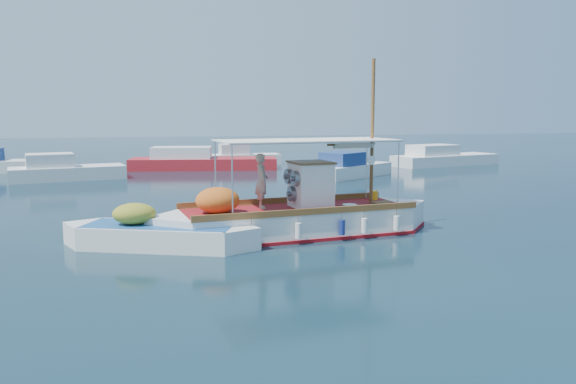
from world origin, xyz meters
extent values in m
plane|color=black|center=(0.00, 0.00, 0.00)|extent=(160.00, 160.00, 0.00)
cube|color=white|center=(-0.46, 0.22, 0.34)|extent=(7.60, 3.36, 1.08)
cube|color=white|center=(-4.10, -0.24, 0.34)|extent=(2.43, 2.43, 1.08)
cube|color=white|center=(3.19, 0.68, 0.34)|extent=(2.43, 2.43, 1.08)
cube|color=maroon|center=(-0.46, 0.22, 0.02)|extent=(7.70, 3.45, 0.18)
cube|color=maroon|center=(-0.46, 0.22, 0.86)|extent=(7.57, 3.16, 0.06)
cube|color=brown|center=(-0.61, 1.44, 0.98)|extent=(7.40, 1.04, 0.20)
cube|color=brown|center=(-0.30, -1.00, 0.98)|extent=(7.40, 1.04, 0.20)
cube|color=white|center=(0.03, 0.28, 1.62)|extent=(1.33, 1.41, 1.47)
cube|color=brown|center=(0.03, 0.28, 2.38)|extent=(1.44, 1.52, 0.06)
cylinder|color=slate|center=(-0.56, -0.11, 1.91)|extent=(0.28, 0.51, 0.49)
cylinder|color=slate|center=(-0.64, 0.51, 1.91)|extent=(0.28, 0.51, 0.49)
cylinder|color=slate|center=(-0.60, 0.20, 1.37)|extent=(0.28, 0.51, 0.49)
cylinder|color=brown|center=(2.26, 0.57, 3.33)|extent=(0.13, 0.13, 4.90)
cylinder|color=brown|center=(1.49, 0.47, 2.94)|extent=(1.76, 0.30, 0.08)
cylinder|color=silver|center=(-3.02, 0.98, 1.98)|extent=(0.05, 0.05, 2.20)
cylinder|color=silver|center=(-2.75, -1.16, 1.98)|extent=(0.05, 0.05, 2.20)
cylinder|color=silver|center=(2.52, 1.68, 1.98)|extent=(0.05, 0.05, 2.20)
cylinder|color=silver|center=(2.79, -0.45, 1.98)|extent=(0.05, 0.05, 2.20)
cube|color=white|center=(-0.12, 0.26, 3.10)|extent=(6.03, 3.06, 0.04)
ellipsoid|color=#CD601E|center=(-3.08, -0.11, 1.29)|extent=(1.51, 1.33, 0.82)
cube|color=#FEB016|center=(0.74, 0.91, 1.08)|extent=(0.27, 0.21, 0.39)
cylinder|color=#FEB016|center=(2.66, 1.31, 1.05)|extent=(0.33, 0.33, 0.33)
cube|color=brown|center=(2.51, 0.20, 0.94)|extent=(0.69, 0.52, 0.12)
cylinder|color=#B2B2B2|center=(1.26, -0.10, 0.94)|extent=(0.55, 0.55, 0.12)
cylinder|color=white|center=(1.81, -0.53, 2.48)|extent=(0.30, 0.07, 0.29)
cylinder|color=white|center=(-2.23, -1.39, 0.44)|extent=(0.22, 0.22, 0.47)
cylinder|color=navy|center=(0.69, -1.02, 0.44)|extent=(0.22, 0.22, 0.47)
cylinder|color=white|center=(2.63, -0.77, 0.44)|extent=(0.22, 0.22, 0.47)
imported|color=#ADA68F|center=(-1.57, 0.46, 1.79)|extent=(0.48, 0.68, 1.79)
cube|color=white|center=(-4.87, -0.52, 0.24)|extent=(4.78, 3.25, 0.87)
cube|color=white|center=(-6.94, 0.29, 0.24)|extent=(1.62, 1.62, 0.87)
cube|color=white|center=(-2.80, -1.33, 0.24)|extent=(1.62, 1.62, 0.87)
cube|color=#1E518D|center=(-4.87, -0.52, 0.66)|extent=(4.71, 3.07, 0.05)
ellipsoid|color=olive|center=(-5.59, -0.24, 1.00)|extent=(1.57, 1.44, 0.64)
cube|color=silver|center=(-10.10, 18.35, 0.30)|extent=(6.86, 3.77, 1.00)
cube|color=silver|center=(-11.05, 18.13, 1.20)|extent=(2.98, 2.56, 0.80)
cube|color=#AA1C23|center=(-1.61, 22.84, 0.30)|extent=(10.58, 4.33, 1.00)
cube|color=silver|center=(-3.13, 23.08, 1.20)|extent=(4.42, 2.98, 0.80)
cube|color=silver|center=(6.95, 15.80, 0.30)|extent=(6.20, 5.24, 1.00)
cube|color=navy|center=(6.21, 15.28, 1.20)|extent=(3.04, 2.91, 0.80)
cube|color=silver|center=(16.76, 21.77, 0.30)|extent=(9.18, 4.84, 1.00)
cube|color=silver|center=(15.48, 21.42, 1.20)|extent=(3.98, 3.07, 0.80)
cube|color=silver|center=(1.79, 25.92, 0.30)|extent=(5.52, 2.19, 1.00)
cube|color=silver|center=(0.98, 25.89, 1.20)|extent=(2.24, 1.77, 0.80)
camera|label=1|loc=(-4.88, -17.36, 3.98)|focal=35.00mm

